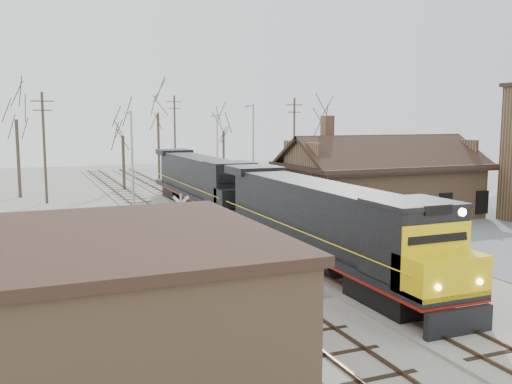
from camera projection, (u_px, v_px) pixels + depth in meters
ground at (319, 268)px, 29.54m from camera, size 140.00×140.00×0.00m
road at (319, 268)px, 29.53m from camera, size 60.00×9.00×0.03m
track_main at (224, 219)px, 43.28m from camera, size 3.40×90.00×0.24m
track_siding at (166, 224)px, 41.59m from camera, size 3.40×90.00×0.24m
depot at (380, 186)px, 44.75m from camera, size 15.20×9.31×7.90m
commercial_building at (65, 306)px, 17.02m from camera, size 12.40×10.40×4.30m
locomotive_lead at (325, 224)px, 28.72m from camera, size 3.10×20.74×4.60m
locomotive_trailing at (202, 181)px, 47.99m from camera, size 3.10×20.74×4.36m
crossbuck_near at (443, 247)px, 26.10m from camera, size 1.07×0.47×3.90m
crossbuck_far at (181, 228)px, 31.40m from camera, size 1.01×0.35×3.59m
streetlight_a at (132, 159)px, 42.75m from camera, size 0.25×2.04×8.28m
streetlight_b at (253, 146)px, 54.14m from camera, size 0.25×2.04×8.99m
streetlight_c at (217, 146)px, 64.82m from camera, size 0.25×2.04×8.11m
utility_pole_a at (44, 146)px, 51.20m from camera, size 2.00×0.24×10.00m
utility_pole_b at (175, 136)px, 71.81m from camera, size 2.00×0.24×10.50m
utility_pole_c at (294, 140)px, 63.80m from camera, size 2.00×0.24×9.94m
tree_a at (15, 106)px, 54.45m from camera, size 5.05×5.05×12.38m
tree_b at (123, 127)px, 60.04m from camera, size 3.89×3.89×9.53m
tree_c at (158, 102)px, 70.64m from camera, size 5.51×5.51×13.51m
tree_d at (223, 123)px, 72.14m from camera, size 4.03×4.03×9.87m
tree_e at (323, 115)px, 68.21m from camera, size 4.58×4.58×11.22m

